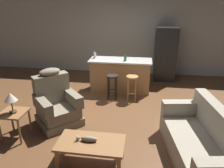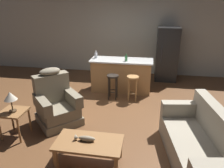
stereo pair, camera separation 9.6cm
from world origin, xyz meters
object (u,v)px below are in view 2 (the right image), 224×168
Objects in this scene: table_lamp at (10,97)px; bottle_tall_green at (126,58)px; couch at (201,144)px; kitchen_island at (121,75)px; bar_stool_left at (113,82)px; bottle_short_amber at (96,55)px; end_table at (14,116)px; refrigerator at (167,54)px; coffee_table at (89,144)px; bar_stool_right at (133,84)px; fish_figurine at (85,138)px; recliner_near_lamp at (56,104)px.

table_lamp is 1.98× the size of bottle_tall_green.
kitchen_island is (-1.69, 2.88, 0.14)m from couch.
bar_stool_left is 3.12× the size of bottle_short_amber.
end_table is 0.32× the size of refrigerator.
table_lamp is 2.67m from bar_stool_left.
refrigerator is (3.12, 3.91, 0.42)m from end_table.
bottle_short_amber is (-0.66, 3.29, 0.67)m from coffee_table.
bottle_tall_green is (0.26, 3.10, 0.66)m from coffee_table.
end_table is at bearing -135.95° from bar_stool_right.
kitchen_island is at bearing 87.88° from coffee_table.
fish_figurine is 1.66m from end_table.
table_lamp is (0.02, -0.02, 0.41)m from end_table.
coffee_table is 3.24× the size of fish_figurine.
bottle_tall_green reaches higher than table_lamp.
fish_figurine is 0.50× the size of bar_stool_left.
bottle_short_amber is (0.98, 2.80, 0.16)m from table_lamp.
recliner_near_lamp reaches higher than bar_stool_left.
couch is 3.00m from recliner_near_lamp.
kitchen_island is 8.25× the size of bottle_short_amber.
table_lamp is 5.01m from refrigerator.
table_lamp is at bearing -109.21° from bottle_short_amber.
couch reaches higher than bar_stool_right.
end_table is 1.37× the size of table_lamp.
recliner_near_lamp is at bearing -128.10° from refrigerator.
couch is 3.35m from kitchen_island.
bottle_tall_green reaches higher than fish_figurine.
table_lamp is (-3.45, 0.15, 0.53)m from couch.
bottle_tall_green is (0.14, -0.12, 0.55)m from kitchen_island.
bar_stool_right is 0.79m from bottle_tall_green.
bar_stool_left reaches higher than fish_figurine.
couch is 3.47m from end_table.
bar_stool_right is (1.57, 1.40, 0.05)m from recliner_near_lamp.
recliner_near_lamp reaches higher than couch.
couch is at bearing 30.14° from recliner_near_lamp.
recliner_near_lamp reaches higher than bottle_short_amber.
end_table reaches higher than coffee_table.
coffee_table is 0.61× the size of kitchen_island.
coffee_table is 0.12m from fish_figurine.
refrigerator reaches higher than kitchen_island.
refrigerator reaches higher than bar_stool_left.
bottle_short_amber is at bearing 148.95° from bar_stool_right.
end_table is 5.03m from refrigerator.
coffee_table is 5.31× the size of bottle_tall_green.
kitchen_island is (1.77, 2.71, 0.02)m from end_table.
kitchen_island is (1.18, 2.03, 0.06)m from recliner_near_lamp.
bottle_short_amber is at bearing 131.61° from bar_stool_left.
couch is 3.24m from bottle_tall_green.
recliner_near_lamp is at bearing -25.69° from couch.
fish_figurine is 2.58m from bar_stool_left.
kitchen_island is at bearing 57.34° from table_lamp.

